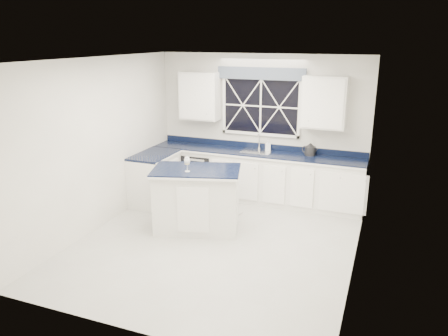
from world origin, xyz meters
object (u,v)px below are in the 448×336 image
at_px(dishwasher, 202,173).
at_px(faucet, 259,141).
at_px(island, 197,199).
at_px(kettle, 310,150).
at_px(wine_glass, 187,162).
at_px(soap_bottle, 268,145).

bearing_deg(dishwasher, faucet, 10.02).
distance_m(dishwasher, island, 1.72).
xyz_separation_m(faucet, kettle, (0.98, -0.07, -0.05)).
bearing_deg(wine_glass, kettle, 51.05).
bearing_deg(wine_glass, island, 66.76).
height_order(dishwasher, wine_glass, wine_glass).
relative_size(dishwasher, kettle, 2.64).
bearing_deg(dishwasher, wine_glass, -72.76).
height_order(kettle, soap_bottle, kettle).
height_order(dishwasher, island, island).
relative_size(faucet, soap_bottle, 1.54).
bearing_deg(wine_glass, soap_bottle, 69.27).
distance_m(dishwasher, wine_glass, 2.00).
bearing_deg(kettle, soap_bottle, -165.27).
bearing_deg(kettle, faucet, -166.09).
height_order(dishwasher, soap_bottle, soap_bottle).
bearing_deg(kettle, island, -112.25).
bearing_deg(dishwasher, island, -68.80).
bearing_deg(dishwasher, soap_bottle, 7.55).
bearing_deg(island, kettle, 33.64).
distance_m(island, kettle, 2.32).
relative_size(dishwasher, soap_bottle, 4.17).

